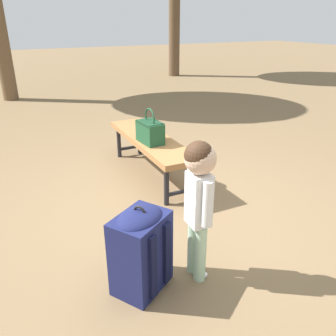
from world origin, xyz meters
TOP-DOWN VIEW (x-y plane):
  - ground_plane at (0.00, 0.00)m, footprint 40.00×40.00m
  - park_bench at (-0.87, 0.19)m, footprint 1.61×0.42m
  - handbag at (-0.72, 0.13)m, footprint 0.33×0.20m
  - child_standing at (0.81, -0.22)m, footprint 0.27×0.20m
  - backpack_large at (0.74, -0.60)m, footprint 0.42×0.45m

SIDE VIEW (x-z plane):
  - ground_plane at x=0.00m, z-range 0.00..0.00m
  - backpack_large at x=0.74m, z-range 0.00..0.61m
  - park_bench at x=-0.87m, z-range 0.17..0.62m
  - handbag at x=-0.72m, z-range 0.39..0.76m
  - child_standing at x=0.81m, z-range 0.17..1.16m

